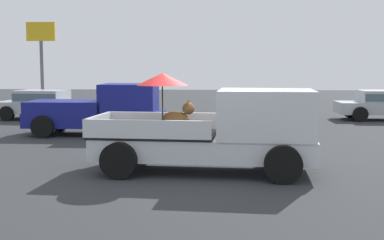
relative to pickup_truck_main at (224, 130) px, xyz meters
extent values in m
plane|color=#2D3033|center=(-0.45, 0.03, -0.97)|extent=(80.00, 80.00, 0.00)
cylinder|color=black|center=(1.35, 0.91, -0.57)|extent=(0.81, 0.32, 0.80)
cylinder|color=black|center=(1.24, -1.05, -0.57)|extent=(0.81, 0.32, 0.80)
cylinder|color=black|center=(-2.14, 1.10, -0.57)|extent=(0.81, 0.32, 0.80)
cylinder|color=black|center=(-2.25, -0.85, -0.57)|extent=(0.81, 0.32, 0.80)
cube|color=silver|center=(-0.45, 0.03, -0.40)|extent=(5.09, 2.07, 0.50)
cube|color=silver|center=(0.95, -0.05, 0.39)|extent=(2.20, 1.97, 1.08)
cube|color=#4C606B|center=(1.94, -0.10, 0.59)|extent=(0.16, 1.72, 0.64)
cube|color=black|center=(-1.60, 0.09, -0.12)|extent=(2.90, 1.99, 0.06)
cube|color=silver|center=(-1.55, 1.01, 0.11)|extent=(2.80, 0.26, 0.40)
cube|color=silver|center=(-1.65, -0.83, 0.11)|extent=(2.80, 0.26, 0.40)
cube|color=silver|center=(-2.95, 0.17, 0.11)|extent=(0.20, 1.84, 0.40)
ellipsoid|color=brown|center=(-1.12, 0.07, 0.17)|extent=(0.70, 0.36, 0.52)
sphere|color=brown|center=(-0.82, 0.06, 0.49)|extent=(0.30, 0.30, 0.28)
cone|color=brown|center=(-0.81, 0.14, 0.63)|extent=(0.09, 0.09, 0.12)
cone|color=brown|center=(-0.82, -0.02, 0.63)|extent=(0.09, 0.09, 0.12)
cylinder|color=black|center=(-1.40, -0.03, 0.49)|extent=(0.03, 0.03, 1.15)
cone|color=red|center=(-1.40, -0.03, 1.17)|extent=(1.24, 1.24, 0.28)
cylinder|color=black|center=(-3.01, 7.09, -0.59)|extent=(0.76, 0.27, 0.76)
cylinder|color=black|center=(-2.97, 5.19, -0.59)|extent=(0.76, 0.27, 0.76)
cylinder|color=black|center=(-6.21, 7.03, -0.59)|extent=(0.76, 0.27, 0.76)
cylinder|color=black|center=(-6.17, 5.13, -0.59)|extent=(0.76, 0.27, 0.76)
cube|color=navy|center=(-4.59, 6.11, -0.42)|extent=(4.83, 1.89, 0.50)
cube|color=navy|center=(-3.39, 6.14, 0.33)|extent=(1.93, 1.83, 1.00)
cube|color=navy|center=(-5.59, 6.09, 0.03)|extent=(2.73, 1.85, 0.40)
cylinder|color=black|center=(5.79, 12.72, -0.64)|extent=(0.66, 0.23, 0.66)
cylinder|color=black|center=(5.81, 10.96, -0.64)|extent=(0.66, 0.23, 0.66)
cube|color=#ADB2B7|center=(7.05, 11.86, 0.08)|extent=(2.12, 1.63, 0.56)
cube|color=#4C606B|center=(7.05, 11.86, 0.08)|extent=(2.06, 1.71, 0.32)
cylinder|color=black|center=(-6.80, 11.67, -0.64)|extent=(0.68, 0.30, 0.66)
cylinder|color=black|center=(-7.01, 9.92, -0.64)|extent=(0.68, 0.30, 0.66)
cylinder|color=black|center=(-9.48, 11.99, -0.64)|extent=(0.68, 0.30, 0.66)
cylinder|color=black|center=(-9.69, 10.24, -0.64)|extent=(0.68, 0.30, 0.66)
cube|color=#ADB2B7|center=(-8.24, 10.95, -0.42)|extent=(4.48, 2.25, 0.52)
cube|color=#ADB2B7|center=(-8.34, 10.97, 0.08)|extent=(2.27, 1.83, 0.56)
cube|color=#4C606B|center=(-8.34, 10.97, 0.08)|extent=(2.22, 1.91, 0.32)
cylinder|color=#59595B|center=(-8.97, 12.71, 0.85)|extent=(0.16, 0.16, 3.62)
cube|color=gold|center=(-8.97, 12.71, 3.11)|extent=(1.40, 0.12, 0.90)
camera|label=1|loc=(0.11, -11.53, 1.47)|focal=47.65mm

